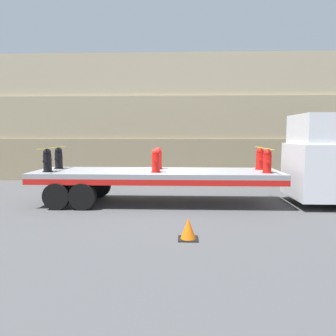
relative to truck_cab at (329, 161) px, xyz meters
name	(u,v)px	position (x,y,z in m)	size (l,w,h in m)	color
ground_plane	(157,203)	(-6.23, 0.00, -1.61)	(120.00, 120.00, 0.00)	#474749
rock_cliff	(166,119)	(-6.23, 7.34, 1.86)	(60.00, 3.30, 6.93)	gray
truck_cab	(329,161)	(0.00, 0.00, 0.00)	(2.57, 2.66, 3.28)	silver
flatbed_trailer	(142,177)	(-6.81, 0.00, -0.61)	(8.97, 2.56, 1.23)	gray
fire_hydrant_black_near_0	(47,161)	(-10.11, -0.54, 0.03)	(0.36, 0.53, 0.83)	black
fire_hydrant_black_far_0	(59,158)	(-10.11, 0.54, 0.03)	(0.36, 0.53, 0.83)	black
fire_hydrant_red_near_1	(156,161)	(-6.23, -0.54, 0.03)	(0.36, 0.53, 0.83)	red
fire_hydrant_red_far_1	(158,159)	(-6.23, 0.54, 0.03)	(0.36, 0.53, 0.83)	red
fire_hydrant_red_near_2	(267,161)	(-2.34, -0.54, 0.03)	(0.36, 0.53, 0.83)	red
fire_hydrant_red_far_2	(260,159)	(-2.34, 0.54, 0.03)	(0.36, 0.53, 0.83)	red
cargo_strap_rear	(53,148)	(-10.11, 0.00, 0.46)	(0.05, 2.65, 0.01)	yellow
cargo_strap_middle	(264,148)	(-2.34, 0.00, 0.46)	(0.05, 2.65, 0.01)	yellow
traffic_cone	(188,229)	(-5.15, -4.14, -1.35)	(0.49, 0.49, 0.53)	black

